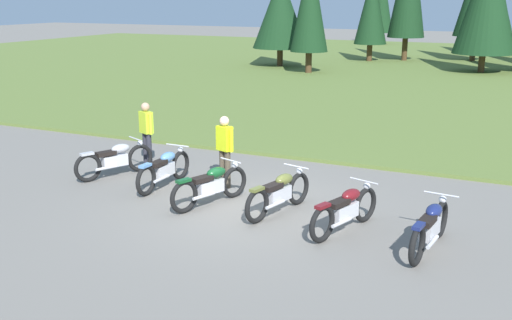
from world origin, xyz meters
name	(u,v)px	position (x,y,z in m)	size (l,w,h in m)	color
ground_plane	(244,208)	(0.00, 0.00, 0.00)	(140.00, 140.00, 0.00)	slate
grass_moorland	(437,71)	(0.00, 26.03, 0.05)	(80.00, 44.00, 0.10)	#5B7033
motorcycle_silver	(115,159)	(-3.87, 0.76, 0.44)	(1.03, 1.94, 0.88)	black
motorcycle_sky_blue	(164,169)	(-2.32, 0.56, 0.44)	(0.62, 2.10, 0.88)	black
motorcycle_british_green	(211,185)	(-0.74, -0.09, 0.44)	(0.90, 2.01, 0.88)	black
motorcycle_olive	(279,193)	(0.77, 0.06, 0.44)	(0.75, 2.06, 0.88)	black
motorcycle_maroon	(345,209)	(2.28, -0.34, 0.44)	(0.86, 2.03, 0.88)	black
motorcycle_navy	(430,227)	(3.86, -0.57, 0.44)	(0.62, 2.10, 0.88)	black
rider_near_row_end	(225,147)	(-1.04, 1.14, 0.95)	(0.52, 0.34, 1.67)	#4C4233
rider_checking_bike	(146,130)	(-3.71, 1.89, 0.95)	(0.51, 0.35, 1.67)	#2D2D38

